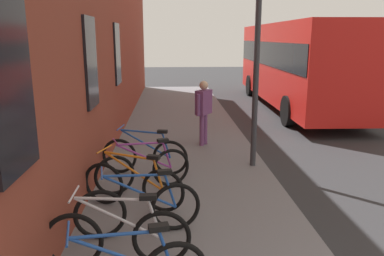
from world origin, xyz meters
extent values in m
plane|color=#2D2D30|center=(6.00, -1.00, 0.00)|extent=(60.00, 60.00, 0.00)
cube|color=slate|center=(8.00, 1.75, 0.06)|extent=(24.00, 3.50, 0.12)
cube|color=black|center=(2.00, 3.48, 2.40)|extent=(0.90, 0.06, 1.60)
cube|color=black|center=(5.50, 3.48, 2.40)|extent=(0.90, 0.06, 1.60)
cube|color=black|center=(9.00, 3.48, 2.40)|extent=(0.90, 0.06, 1.60)
cylinder|color=#1E4CA5|center=(1.89, 2.62, 1.00)|extent=(0.22, 0.84, 0.09)
cylinder|color=#1E4CA5|center=(1.99, 2.13, 0.73)|extent=(0.07, 0.19, 0.51)
cube|color=black|center=(1.98, 2.20, 1.02)|extent=(0.14, 0.22, 0.06)
cylinder|color=#1E4CA5|center=(1.80, 3.03, 1.08)|extent=(0.47, 0.13, 0.02)
torus|color=black|center=(2.72, 3.25, 0.48)|extent=(0.07, 0.72, 0.72)
torus|color=black|center=(2.73, 2.20, 0.48)|extent=(0.07, 0.72, 0.72)
cylinder|color=silver|center=(2.72, 2.70, 0.76)|extent=(0.04, 1.02, 0.58)
cylinder|color=silver|center=(2.72, 2.77, 1.00)|extent=(0.04, 0.85, 0.09)
cylinder|color=silver|center=(2.72, 2.27, 0.73)|extent=(0.04, 0.18, 0.51)
cube|color=black|center=(2.72, 2.35, 1.02)|extent=(0.10, 0.20, 0.06)
cylinder|color=silver|center=(2.72, 3.20, 1.08)|extent=(0.48, 0.03, 0.02)
torus|color=black|center=(3.41, 3.05, 0.48)|extent=(0.18, 0.72, 0.72)
torus|color=black|center=(3.59, 2.02, 0.48)|extent=(0.18, 0.72, 0.72)
cylinder|color=#1E4CA5|center=(3.50, 2.51, 0.76)|extent=(0.21, 1.01, 0.58)
cylinder|color=#1E4CA5|center=(3.49, 2.58, 1.00)|extent=(0.18, 0.85, 0.09)
cylinder|color=#1E4CA5|center=(3.58, 2.09, 0.73)|extent=(0.07, 0.19, 0.51)
cube|color=black|center=(3.56, 2.16, 1.02)|extent=(0.13, 0.21, 0.06)
cylinder|color=#1E4CA5|center=(3.42, 3.00, 1.08)|extent=(0.48, 0.11, 0.02)
torus|color=black|center=(4.55, 3.20, 0.48)|extent=(0.30, 0.70, 0.72)
torus|color=black|center=(4.20, 2.21, 0.48)|extent=(0.30, 0.70, 0.72)
cylinder|color=orange|center=(4.37, 2.68, 0.76)|extent=(0.37, 0.97, 0.58)
cylinder|color=orange|center=(4.39, 2.75, 1.00)|extent=(0.32, 0.81, 0.09)
cylinder|color=orange|center=(4.22, 2.28, 0.73)|extent=(0.10, 0.19, 0.51)
cube|color=black|center=(4.25, 2.35, 1.02)|extent=(0.16, 0.22, 0.06)
cylinder|color=orange|center=(4.53, 3.15, 1.08)|extent=(0.46, 0.18, 0.02)
torus|color=black|center=(4.93, 3.07, 0.48)|extent=(0.30, 0.70, 0.72)
torus|color=black|center=(5.29, 2.08, 0.48)|extent=(0.30, 0.70, 0.72)
cylinder|color=#8C338C|center=(5.12, 2.55, 0.76)|extent=(0.38, 0.97, 0.58)
cylinder|color=#8C338C|center=(5.09, 2.62, 1.00)|extent=(0.32, 0.81, 0.09)
cylinder|color=#8C338C|center=(5.26, 2.15, 0.73)|extent=(0.10, 0.19, 0.51)
cube|color=black|center=(5.23, 2.22, 1.02)|extent=(0.16, 0.22, 0.06)
cylinder|color=#8C338C|center=(4.95, 3.02, 1.08)|extent=(0.46, 0.19, 0.02)
torus|color=black|center=(6.06, 3.13, 0.48)|extent=(0.18, 0.72, 0.72)
torus|color=black|center=(5.88, 2.09, 0.48)|extent=(0.18, 0.72, 0.72)
cylinder|color=#1E4CA5|center=(5.96, 2.59, 0.76)|extent=(0.21, 1.01, 0.58)
cylinder|color=#1E4CA5|center=(5.98, 2.66, 1.00)|extent=(0.18, 0.85, 0.09)
cylinder|color=#1E4CA5|center=(5.89, 2.17, 0.73)|extent=(0.07, 0.19, 0.51)
cube|color=black|center=(5.90, 2.24, 1.02)|extent=(0.13, 0.21, 0.06)
cylinder|color=#1E4CA5|center=(6.05, 3.08, 1.08)|extent=(0.48, 0.11, 0.02)
cube|color=red|center=(13.90, -3.00, 1.85)|extent=(10.55, 2.72, 3.00)
cube|color=black|center=(13.90, -3.00, 2.21)|extent=(10.34, 2.75, 0.90)
cylinder|color=black|center=(10.52, -4.13, 0.50)|extent=(1.00, 0.27, 1.00)
cylinder|color=black|center=(10.57, -1.73, 0.50)|extent=(1.00, 0.27, 1.00)
cylinder|color=black|center=(17.24, -4.27, 0.50)|extent=(1.00, 0.27, 1.00)
cylinder|color=black|center=(17.29, -1.87, 0.50)|extent=(1.00, 0.27, 1.00)
cylinder|color=#723F72|center=(8.13, 1.19, 0.53)|extent=(0.12, 0.12, 0.81)
cylinder|color=#723F72|center=(8.00, 1.29, 0.53)|extent=(0.12, 0.12, 0.81)
cube|color=#723F72|center=(8.07, 1.24, 1.24)|extent=(0.52, 0.47, 0.61)
sphere|color=#D8AD8C|center=(8.07, 1.24, 1.67)|extent=(0.22, 0.22, 0.22)
cylinder|color=#723F72|center=(8.28, 1.08, 1.20)|extent=(0.09, 0.09, 0.54)
cylinder|color=#723F72|center=(7.85, 1.39, 1.20)|extent=(0.09, 0.09, 0.54)
cylinder|color=#333338|center=(6.38, 0.30, 2.44)|extent=(0.12, 0.12, 4.65)
camera|label=1|loc=(-1.46, 2.07, 2.84)|focal=35.78mm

